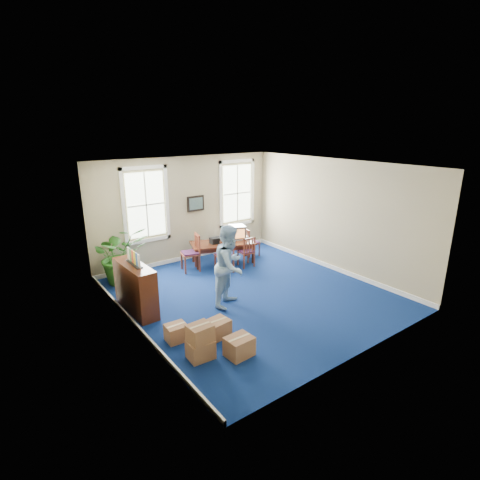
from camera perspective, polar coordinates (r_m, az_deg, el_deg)
floor at (r=9.54m, az=1.66°, el=-8.16°), size 6.50×6.50×0.00m
ceiling at (r=8.67m, az=1.84°, el=11.33°), size 6.50×6.50×0.00m
wall_back at (r=11.63m, az=-8.15°, el=4.67°), size 6.50×0.00×6.50m
wall_front at (r=6.85m, az=18.73°, el=-5.01°), size 6.50×0.00×6.50m
wall_left at (r=7.60m, az=-16.45°, el=-2.61°), size 0.00×6.50×6.50m
wall_right at (r=11.02m, az=14.19°, el=3.62°), size 0.00×6.50×6.50m
baseboard_back at (r=12.03m, az=-7.78°, el=-2.53°), size 6.00×0.04×0.12m
baseboard_left at (r=8.24m, az=-15.33°, el=-12.72°), size 0.04×6.50×0.12m
baseboard_right at (r=11.44m, az=13.53°, el=-3.92°), size 0.04×6.50×0.12m
window_left at (r=11.02m, az=-14.15°, el=5.22°), size 1.40×0.12×2.20m
window_right at (r=12.54m, az=-0.45°, el=7.14°), size 1.40×0.12×2.20m
wall_picture at (r=11.70m, az=-6.77°, el=5.54°), size 0.58×0.06×0.48m
conference_table at (r=11.51m, az=-2.61°, el=-1.89°), size 2.10×1.42×0.65m
crt_tv at (r=11.69m, az=-0.45°, el=1.21°), size 0.62×0.65×0.43m
game_console at (r=11.86m, az=0.71°, el=0.49°), size 0.22×0.25×0.05m
equipment_bag at (r=11.31m, az=-3.68°, el=-0.05°), size 0.37×0.25×0.18m
chair_near_left at (r=10.73m, az=-2.43°, el=-2.29°), size 0.52×0.52×1.02m
chair_near_right at (r=11.18m, az=0.92°, el=-1.73°), size 0.46×0.46×0.93m
chair_end_left at (r=10.89m, az=-7.60°, el=-1.95°), size 0.59×0.59×1.09m
chair_end_right at (r=12.11m, az=1.86°, el=-0.32°), size 0.47×0.47×0.90m
man at (r=8.67m, az=-1.53°, el=-3.93°), size 1.18×1.11×1.92m
credenza at (r=8.79m, az=-15.65°, el=-6.96°), size 0.48×1.49×1.16m
brochure_rack at (r=8.53m, az=-15.91°, el=-2.34°), size 0.31×0.76×0.33m
potted_plant at (r=10.43m, az=-17.67°, el=-2.14°), size 1.46×1.29×1.55m
cardboard_boxes at (r=7.16m, az=-5.19°, el=-14.31°), size 1.27×1.27×0.70m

